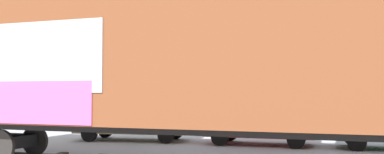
{
  "coord_description": "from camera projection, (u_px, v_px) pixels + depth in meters",
  "views": [
    {
      "loc": [
        2.11,
        -10.55,
        1.95
      ],
      "look_at": [
        -1.68,
        2.83,
        2.49
      ],
      "focal_mm": 39.51,
      "sensor_mm": 36.0,
      "label": 1
    }
  ],
  "objects": [
    {
      "name": "freight_car",
      "position": [
        185.0,
        64.0,
        11.04
      ],
      "size": [
        18.07,
        3.59,
        4.71
      ],
      "color": "brown",
      "rests_on": "ground_plane"
    },
    {
      "name": "flagpole",
      "position": [
        179.0,
        22.0,
        20.75
      ],
      "size": [
        1.35,
        0.99,
        8.39
      ],
      "color": "silver",
      "rests_on": "ground_plane"
    },
    {
      "name": "hillside",
      "position": [
        299.0,
        69.0,
        76.06
      ],
      "size": [
        142.58,
        37.83,
        16.65
      ],
      "color": "gray",
      "rests_on": "ground_plane"
    },
    {
      "name": "parked_car_tan",
      "position": [
        133.0,
        119.0,
        17.58
      ],
      "size": [
        4.83,
        2.23,
        1.81
      ],
      "color": "#9E8966",
      "rests_on": "ground_plane"
    },
    {
      "name": "parked_car_red",
      "position": [
        260.0,
        122.0,
        16.12
      ],
      "size": [
        4.13,
        2.06,
        1.65
      ],
      "color": "#B21E1E",
      "rests_on": "ground_plane"
    }
  ]
}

